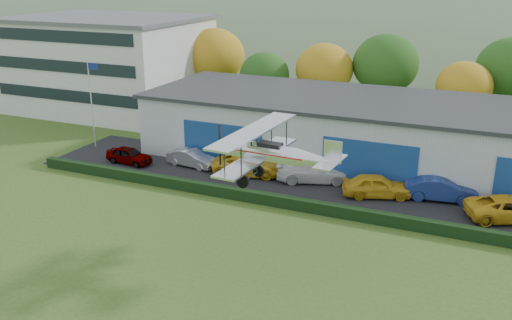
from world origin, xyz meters
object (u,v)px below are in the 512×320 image
at_px(biplane, 272,151).
at_px(car_1, 192,158).
at_px(hangar, 386,133).
at_px(car_6, 510,209).
at_px(car_0, 129,155).
at_px(car_5, 441,189).
at_px(flagpole, 92,96).
at_px(office_block, 109,63).
at_px(car_4, 377,186).
at_px(car_2, 248,165).
at_px(car_3, 313,171).

bearing_deg(biplane, car_1, 139.27).
xyz_separation_m(hangar, car_6, (9.67, -7.91, -1.83)).
height_order(car_0, car_5, car_5).
relative_size(hangar, flagpole, 5.08).
bearing_deg(car_6, car_0, 68.25).
height_order(office_block, car_4, office_block).
distance_m(office_block, car_6, 45.42).
xyz_separation_m(car_5, biplane, (-8.00, -11.91, 5.28)).
bearing_deg(flagpole, car_1, -6.11).
bearing_deg(hangar, office_block, 167.99).
relative_size(car_4, biplane, 0.59).
distance_m(car_0, car_1, 5.35).
bearing_deg(car_1, car_5, -81.03).
height_order(flagpole, car_6, flagpole).
bearing_deg(car_5, car_4, 96.46).
relative_size(office_block, flagpole, 2.57).
relative_size(car_2, biplane, 0.69).
bearing_deg(car_1, car_6, -85.31).
bearing_deg(car_1, car_2, -82.37).
relative_size(car_0, car_2, 0.72).
relative_size(hangar, car_3, 7.33).
bearing_deg(car_5, car_6, -119.18).
bearing_deg(car_6, car_1, 65.05).
bearing_deg(flagpole, car_6, -3.19).
distance_m(office_block, biplane, 39.39).
relative_size(car_4, car_6, 0.86).
bearing_deg(car_5, biplane, 136.80).
bearing_deg(car_5, car_2, 83.55).
relative_size(hangar, office_block, 1.97).
xyz_separation_m(flagpole, car_4, (25.88, -1.52, -3.92)).
bearing_deg(flagpole, hangar, 13.51).
distance_m(hangar, car_1, 16.04).
distance_m(hangar, car_6, 12.63).
distance_m(office_block, car_5, 40.72).
xyz_separation_m(office_block, car_6, (42.67, -14.93, -4.39)).
bearing_deg(car_3, car_4, -122.46).
bearing_deg(flagpole, car_0, -25.28).
distance_m(car_2, car_4, 10.21).
xyz_separation_m(flagpole, car_1, (10.63, -1.14, -4.03)).
xyz_separation_m(car_3, car_5, (9.34, 0.12, 0.02)).
relative_size(car_4, car_5, 0.96).
height_order(car_1, car_5, car_5).
bearing_deg(car_6, office_block, 47.66).
height_order(car_3, car_4, car_4).
bearing_deg(car_2, car_0, 84.90).
xyz_separation_m(car_2, car_5, (14.44, 0.72, 0.05)).
distance_m(car_1, car_5, 19.50).
distance_m(car_2, car_3, 5.14).
height_order(car_6, biplane, biplane).
bearing_deg(car_0, car_5, -81.13).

